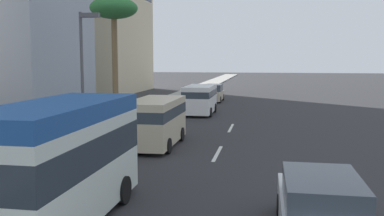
{
  "coord_description": "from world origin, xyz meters",
  "views": [
    {
      "loc": [
        -4.01,
        -2.18,
        4.32
      ],
      "look_at": [
        17.65,
        1.67,
        1.76
      ],
      "focal_mm": 39.53,
      "sensor_mm": 36.0,
      "label": 1
    }
  ],
  "objects_px": {
    "van_lead": "(155,119)",
    "car_fifth": "(214,93)",
    "street_lamp": "(84,65)",
    "minibus_second": "(60,159)",
    "car_fourth": "(320,211)",
    "van_third": "(200,98)",
    "pedestrian_near_lamp": "(47,140)",
    "palm_tree": "(114,12)"
  },
  "relations": [
    {
      "from": "van_lead",
      "to": "car_fifth",
      "type": "height_order",
      "value": "van_lead"
    },
    {
      "from": "street_lamp",
      "to": "car_fifth",
      "type": "bearing_deg",
      "value": -6.69
    },
    {
      "from": "minibus_second",
      "to": "car_fourth",
      "type": "bearing_deg",
      "value": 89.6
    },
    {
      "from": "car_fourth",
      "to": "street_lamp",
      "type": "bearing_deg",
      "value": 48.88
    },
    {
      "from": "car_fourth",
      "to": "van_third",
      "type": "bearing_deg",
      "value": 15.93
    },
    {
      "from": "car_fourth",
      "to": "minibus_second",
      "type": "bearing_deg",
      "value": 89.6
    },
    {
      "from": "pedestrian_near_lamp",
      "to": "minibus_second",
      "type": "bearing_deg",
      "value": -91.73
    },
    {
      "from": "minibus_second",
      "to": "car_fifth",
      "type": "xyz_separation_m",
      "value": [
        32.81,
        0.12,
        -0.95
      ]
    },
    {
      "from": "car_fifth",
      "to": "street_lamp",
      "type": "bearing_deg",
      "value": -6.69
    },
    {
      "from": "street_lamp",
      "to": "van_lead",
      "type": "bearing_deg",
      "value": -57.52
    },
    {
      "from": "car_fourth",
      "to": "pedestrian_near_lamp",
      "type": "xyz_separation_m",
      "value": [
        5.88,
        10.17,
        0.23
      ]
    },
    {
      "from": "van_third",
      "to": "pedestrian_near_lamp",
      "type": "xyz_separation_m",
      "value": [
        -16.61,
        3.75,
        -0.27
      ]
    },
    {
      "from": "van_lead",
      "to": "car_fourth",
      "type": "distance_m",
      "value": 12.16
    },
    {
      "from": "van_lead",
      "to": "palm_tree",
      "type": "bearing_deg",
      "value": -148.7
    },
    {
      "from": "van_third",
      "to": "street_lamp",
      "type": "height_order",
      "value": "street_lamp"
    },
    {
      "from": "street_lamp",
      "to": "car_fourth",
      "type": "bearing_deg",
      "value": -131.12
    },
    {
      "from": "van_third",
      "to": "car_fifth",
      "type": "height_order",
      "value": "van_third"
    },
    {
      "from": "pedestrian_near_lamp",
      "to": "palm_tree",
      "type": "xyz_separation_m",
      "value": [
        12.89,
        1.78,
        6.56
      ]
    },
    {
      "from": "pedestrian_near_lamp",
      "to": "street_lamp",
      "type": "xyz_separation_m",
      "value": [
        2.44,
        -0.63,
        3.05
      ]
    },
    {
      "from": "car_fifth",
      "to": "street_lamp",
      "type": "xyz_separation_m",
      "value": [
        -24.54,
        2.88,
        3.25
      ]
    },
    {
      "from": "car_fourth",
      "to": "palm_tree",
      "type": "relative_size",
      "value": 0.57
    },
    {
      "from": "palm_tree",
      "to": "street_lamp",
      "type": "xyz_separation_m",
      "value": [
        -10.44,
        -2.41,
        -3.51
      ]
    },
    {
      "from": "minibus_second",
      "to": "pedestrian_near_lamp",
      "type": "relative_size",
      "value": 3.85
    },
    {
      "from": "minibus_second",
      "to": "car_fifth",
      "type": "relative_size",
      "value": 1.32
    },
    {
      "from": "minibus_second",
      "to": "palm_tree",
      "type": "height_order",
      "value": "palm_tree"
    },
    {
      "from": "car_fourth",
      "to": "car_fifth",
      "type": "bearing_deg",
      "value": 11.45
    },
    {
      "from": "van_third",
      "to": "street_lamp",
      "type": "xyz_separation_m",
      "value": [
        -14.17,
        3.12,
        2.77
      ]
    },
    {
      "from": "van_third",
      "to": "palm_tree",
      "type": "height_order",
      "value": "palm_tree"
    },
    {
      "from": "pedestrian_near_lamp",
      "to": "street_lamp",
      "type": "relative_size",
      "value": 0.25
    },
    {
      "from": "minibus_second",
      "to": "pedestrian_near_lamp",
      "type": "distance_m",
      "value": 6.91
    },
    {
      "from": "car_fifth",
      "to": "palm_tree",
      "type": "relative_size",
      "value": 0.55
    },
    {
      "from": "van_third",
      "to": "car_fourth",
      "type": "height_order",
      "value": "van_third"
    },
    {
      "from": "van_third",
      "to": "palm_tree",
      "type": "xyz_separation_m",
      "value": [
        -3.72,
        5.52,
        6.29
      ]
    },
    {
      "from": "minibus_second",
      "to": "street_lamp",
      "type": "relative_size",
      "value": 0.98
    },
    {
      "from": "van_third",
      "to": "car_fourth",
      "type": "xyz_separation_m",
      "value": [
        -22.49,
        -6.42,
        -0.5
      ]
    },
    {
      "from": "van_lead",
      "to": "palm_tree",
      "type": "xyz_separation_m",
      "value": [
        8.63,
        5.25,
        6.23
      ]
    },
    {
      "from": "van_lead",
      "to": "street_lamp",
      "type": "distance_m",
      "value": 4.33
    },
    {
      "from": "car_fifth",
      "to": "palm_tree",
      "type": "distance_m",
      "value": 16.5
    },
    {
      "from": "palm_tree",
      "to": "minibus_second",
      "type": "bearing_deg",
      "value": -163.91
    },
    {
      "from": "car_fifth",
      "to": "street_lamp",
      "type": "relative_size",
      "value": 0.74
    },
    {
      "from": "van_third",
      "to": "minibus_second",
      "type": "bearing_deg",
      "value": -0.31
    },
    {
      "from": "palm_tree",
      "to": "van_third",
      "type": "bearing_deg",
      "value": -56.03
    }
  ]
}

